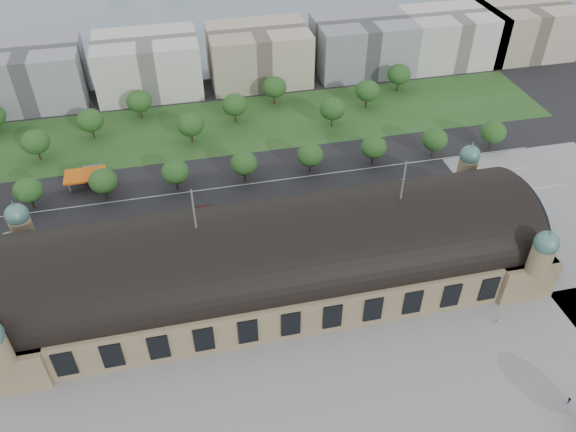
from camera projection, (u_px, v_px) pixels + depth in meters
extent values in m
plane|color=black|center=(275.00, 285.00, 161.48)|extent=(900.00, 900.00, 0.00)
cube|color=#908059|center=(275.00, 270.00, 157.68)|extent=(150.00, 40.00, 12.00)
cube|color=#908059|center=(23.00, 311.00, 146.24)|extent=(16.00, 43.00, 12.00)
cube|color=#908059|center=(492.00, 236.00, 169.12)|extent=(16.00, 43.00, 12.00)
cylinder|color=black|center=(274.00, 255.00, 153.88)|extent=(144.00, 37.60, 37.60)
cylinder|color=black|center=(517.00, 212.00, 165.07)|extent=(1.20, 32.00, 32.00)
cylinder|color=#908059|center=(23.00, 230.00, 155.76)|extent=(6.00, 6.00, 8.00)
sphere|color=slate|center=(17.00, 215.00, 152.27)|extent=(6.40, 6.40, 6.40)
cone|color=slate|center=(12.00, 203.00, 149.74)|extent=(1.00, 1.00, 2.50)
cylinder|color=#908059|center=(467.00, 170.00, 178.63)|extent=(6.00, 6.00, 8.00)
sphere|color=slate|center=(470.00, 155.00, 175.15)|extent=(6.40, 6.40, 6.40)
cone|color=slate|center=(473.00, 144.00, 172.62)|extent=(1.00, 1.00, 2.50)
cylinder|color=#908059|center=(540.00, 259.00, 146.93)|extent=(6.00, 6.00, 8.00)
sphere|color=slate|center=(547.00, 243.00, 143.45)|extent=(6.40, 6.40, 6.40)
cone|color=slate|center=(551.00, 231.00, 140.91)|extent=(1.00, 1.00, 2.50)
cylinder|color=#59595B|center=(194.00, 209.00, 138.11)|extent=(0.50, 0.50, 12.00)
cylinder|color=#59595B|center=(403.00, 181.00, 147.50)|extent=(0.50, 0.50, 12.00)
cube|color=gray|center=(356.00, 413.00, 129.97)|extent=(190.00, 48.00, 0.12)
cube|color=black|center=(193.00, 214.00, 186.75)|extent=(260.00, 26.00, 0.10)
cube|color=#24481D|center=(193.00, 130.00, 229.12)|extent=(300.00, 45.00, 0.10)
cube|color=#D7570C|center=(85.00, 175.00, 195.91)|extent=(14.00, 9.00, 0.70)
cube|color=#59595B|center=(93.00, 172.00, 202.74)|extent=(7.00, 5.00, 3.20)
cylinder|color=#59595B|center=(71.00, 178.00, 198.97)|extent=(0.50, 0.50, 4.40)
cylinder|color=#59595B|center=(103.00, 174.00, 200.85)|extent=(0.50, 0.50, 4.40)
cylinder|color=#59595B|center=(70.00, 188.00, 194.14)|extent=(0.50, 0.50, 4.40)
cylinder|color=#59595B|center=(102.00, 184.00, 196.02)|extent=(0.50, 0.50, 4.40)
cube|color=gray|center=(29.00, 76.00, 240.61)|extent=(45.00, 32.00, 24.00)
cube|color=silver|center=(148.00, 65.00, 249.15)|extent=(45.00, 32.00, 24.00)
cube|color=#C0B197|center=(258.00, 55.00, 257.68)|extent=(45.00, 32.00, 24.00)
cube|color=gray|center=(362.00, 45.00, 266.22)|extent=(45.00, 32.00, 24.00)
cube|color=silver|center=(450.00, 37.00, 273.90)|extent=(45.00, 32.00, 24.00)
cube|color=#C0B197|center=(524.00, 30.00, 280.73)|extent=(45.00, 32.00, 24.00)
cylinder|color=#2D2116|center=(33.00, 203.00, 187.82)|extent=(0.70, 0.70, 4.32)
ellipsoid|color=#1F4117|center=(28.00, 190.00, 184.48)|extent=(9.60, 9.60, 8.16)
cylinder|color=#2D2116|center=(106.00, 193.00, 191.92)|extent=(0.70, 0.70, 4.32)
ellipsoid|color=#1F4117|center=(103.00, 181.00, 188.58)|extent=(9.60, 9.60, 8.16)
cylinder|color=#2D2116|center=(177.00, 184.00, 196.02)|extent=(0.70, 0.70, 4.32)
ellipsoid|color=#1F4117|center=(175.00, 172.00, 192.67)|extent=(9.60, 9.60, 8.16)
cylinder|color=#2D2116|center=(245.00, 176.00, 200.12)|extent=(0.70, 0.70, 4.32)
ellipsoid|color=#1F4117|center=(244.00, 163.00, 196.77)|extent=(9.60, 9.60, 8.16)
cylinder|color=#2D2116|center=(310.00, 167.00, 204.21)|extent=(0.70, 0.70, 4.32)
ellipsoid|color=#1F4117|center=(310.00, 155.00, 200.87)|extent=(9.60, 9.60, 8.16)
cylinder|color=#2D2116|center=(372.00, 159.00, 208.31)|extent=(0.70, 0.70, 4.32)
ellipsoid|color=#1F4117|center=(374.00, 147.00, 204.97)|extent=(9.60, 9.60, 8.16)
cylinder|color=#2D2116|center=(432.00, 151.00, 212.41)|extent=(0.70, 0.70, 4.32)
ellipsoid|color=#1F4117|center=(435.00, 139.00, 209.06)|extent=(9.60, 9.60, 8.16)
cylinder|color=#2D2116|center=(490.00, 144.00, 216.50)|extent=(0.70, 0.70, 4.32)
ellipsoid|color=#1F4117|center=(493.00, 132.00, 213.16)|extent=(9.60, 9.60, 8.16)
cylinder|color=#2D2116|center=(40.00, 155.00, 210.18)|extent=(0.70, 0.70, 4.68)
ellipsoid|color=#1F4117|center=(35.00, 142.00, 206.56)|extent=(10.40, 10.40, 8.84)
cylinder|color=#2D2116|center=(93.00, 133.00, 222.49)|extent=(0.70, 0.70, 4.68)
ellipsoid|color=#1F4117|center=(90.00, 120.00, 218.86)|extent=(10.40, 10.40, 8.84)
cylinder|color=#2D2116|center=(141.00, 113.00, 234.79)|extent=(0.70, 0.70, 4.68)
ellipsoid|color=#1F4117|center=(139.00, 101.00, 231.16)|extent=(10.40, 10.40, 8.84)
cylinder|color=#2D2116|center=(192.00, 137.00, 219.91)|extent=(0.70, 0.70, 4.68)
ellipsoid|color=#1F4117|center=(190.00, 125.00, 216.29)|extent=(10.40, 10.40, 8.84)
cylinder|color=#2D2116|center=(235.00, 117.00, 232.22)|extent=(0.70, 0.70, 4.68)
ellipsoid|color=#1F4117|center=(235.00, 105.00, 228.59)|extent=(10.40, 10.40, 8.84)
cylinder|color=#2D2116|center=(274.00, 99.00, 244.52)|extent=(0.70, 0.70, 4.68)
ellipsoid|color=#1F4117|center=(274.00, 87.00, 240.90)|extent=(10.40, 10.40, 8.84)
cylinder|color=#2D2116|center=(332.00, 121.00, 229.65)|extent=(0.70, 0.70, 4.68)
ellipsoid|color=#1F4117|center=(332.00, 109.00, 226.02)|extent=(10.40, 10.40, 8.84)
cylinder|color=#2D2116|center=(366.00, 103.00, 241.95)|extent=(0.70, 0.70, 4.68)
ellipsoid|color=#1F4117|center=(367.00, 91.00, 238.32)|extent=(10.40, 10.40, 8.84)
cylinder|color=#2D2116|center=(397.00, 86.00, 254.25)|extent=(0.70, 0.70, 4.68)
ellipsoid|color=#1F4117|center=(399.00, 74.00, 250.63)|extent=(10.40, 10.40, 8.84)
imported|color=gray|center=(9.00, 235.00, 177.44)|extent=(4.55, 1.84, 1.47)
imported|color=black|center=(18.00, 251.00, 171.75)|extent=(5.04, 2.53, 1.37)
imported|color=maroon|center=(204.00, 208.00, 187.82)|extent=(5.79, 2.69, 1.64)
imported|color=#192146|center=(270.00, 203.00, 190.12)|extent=(4.06, 1.75, 1.37)
imported|color=slate|center=(405.00, 181.00, 199.67)|extent=(4.80, 1.68, 1.58)
imported|color=silver|center=(425.00, 183.00, 198.82)|extent=(5.92, 2.84, 1.63)
imported|color=black|center=(47.00, 267.00, 166.30)|extent=(4.40, 3.57, 1.41)
imported|color=maroon|center=(11.00, 265.00, 167.00)|extent=(5.51, 5.16, 1.44)
imported|color=#1C1B4C|center=(97.00, 261.00, 168.35)|extent=(4.88, 3.94, 1.33)
imported|color=slate|center=(114.00, 250.00, 171.80)|extent=(5.00, 4.36, 1.63)
imported|color=white|center=(167.00, 242.00, 174.73)|extent=(4.47, 3.50, 1.42)
imported|color=#9899A1|center=(118.00, 258.00, 169.41)|extent=(5.06, 3.64, 1.28)
imported|color=black|center=(118.00, 249.00, 172.40)|extent=(4.82, 4.01, 1.32)
imported|color=red|center=(199.00, 231.00, 177.58)|extent=(11.58, 3.22, 3.19)
imported|color=beige|center=(248.00, 224.00, 180.34)|extent=(11.26, 3.62, 3.08)
imported|color=silver|center=(345.00, 210.00, 185.86)|extent=(11.76, 2.83, 3.27)
imported|color=gray|center=(496.00, 321.00, 150.09)|extent=(0.84, 0.61, 1.56)
imported|color=gray|center=(569.00, 401.00, 131.38)|extent=(1.34, 1.04, 1.91)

